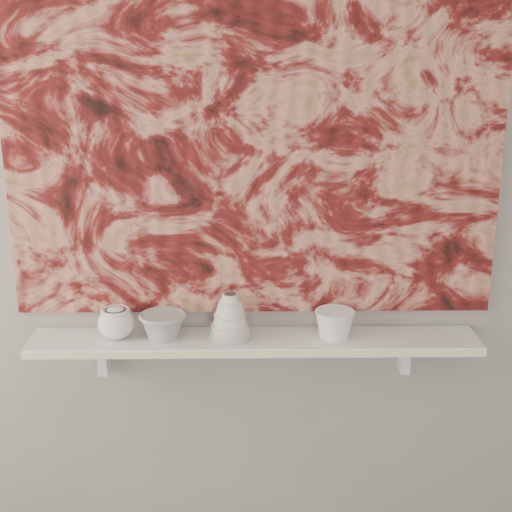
{
  "coord_description": "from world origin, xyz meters",
  "views": [
    {
      "loc": [
        -0.03,
        -0.55,
        1.82
      ],
      "look_at": [
        0.0,
        1.49,
        1.2
      ],
      "focal_mm": 50.0,
      "sensor_mm": 36.0,
      "label": 1
    }
  ],
  "objects_px": {
    "painting": "(254,138)",
    "cup_cream": "(116,323)",
    "bowl_grey": "(163,325)",
    "bowl_white": "(335,324)",
    "shelf": "(255,342)",
    "bell_vessel": "(230,316)"
  },
  "relations": [
    {
      "from": "bell_vessel",
      "to": "cup_cream",
      "type": "bearing_deg",
      "value": 180.0
    },
    {
      "from": "bowl_grey",
      "to": "bowl_white",
      "type": "height_order",
      "value": "bowl_white"
    },
    {
      "from": "cup_cream",
      "to": "bell_vessel",
      "type": "distance_m",
      "value": 0.35
    },
    {
      "from": "cup_cream",
      "to": "bell_vessel",
      "type": "bearing_deg",
      "value": 0.0
    },
    {
      "from": "shelf",
      "to": "bowl_grey",
      "type": "relative_size",
      "value": 9.6
    },
    {
      "from": "bowl_white",
      "to": "shelf",
      "type": "bearing_deg",
      "value": 180.0
    },
    {
      "from": "shelf",
      "to": "bowl_white",
      "type": "xyz_separation_m",
      "value": [
        0.25,
        0.0,
        0.06
      ]
    },
    {
      "from": "bowl_grey",
      "to": "bowl_white",
      "type": "relative_size",
      "value": 1.17
    },
    {
      "from": "painting",
      "to": "bowl_grey",
      "type": "distance_m",
      "value": 0.64
    },
    {
      "from": "painting",
      "to": "cup_cream",
      "type": "distance_m",
      "value": 0.71
    },
    {
      "from": "shelf",
      "to": "bell_vessel",
      "type": "bearing_deg",
      "value": 180.0
    },
    {
      "from": "shelf",
      "to": "bell_vessel",
      "type": "height_order",
      "value": "bell_vessel"
    },
    {
      "from": "painting",
      "to": "cup_cream",
      "type": "bearing_deg",
      "value": -169.37
    },
    {
      "from": "painting",
      "to": "bowl_grey",
      "type": "relative_size",
      "value": 10.29
    },
    {
      "from": "bell_vessel",
      "to": "bowl_white",
      "type": "relative_size",
      "value": 1.17
    },
    {
      "from": "painting",
      "to": "bell_vessel",
      "type": "relative_size",
      "value": 10.3
    },
    {
      "from": "shelf",
      "to": "bowl_white",
      "type": "relative_size",
      "value": 11.27
    },
    {
      "from": "shelf",
      "to": "bowl_white",
      "type": "distance_m",
      "value": 0.26
    },
    {
      "from": "bowl_grey",
      "to": "bell_vessel",
      "type": "distance_m",
      "value": 0.21
    },
    {
      "from": "bowl_grey",
      "to": "cup_cream",
      "type": "height_order",
      "value": "cup_cream"
    },
    {
      "from": "cup_cream",
      "to": "painting",
      "type": "bearing_deg",
      "value": 10.63
    },
    {
      "from": "painting",
      "to": "bowl_grey",
      "type": "height_order",
      "value": "painting"
    }
  ]
}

